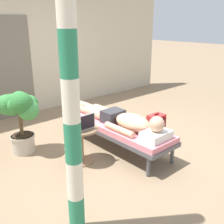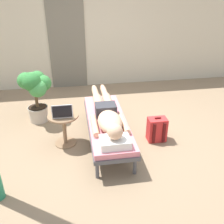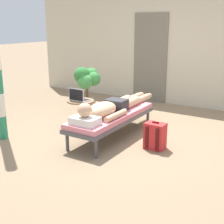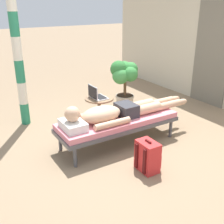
# 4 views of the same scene
# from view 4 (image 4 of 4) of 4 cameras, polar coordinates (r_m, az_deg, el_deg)

# --- Properties ---
(ground_plane) EXTENTS (40.00, 40.00, 0.00)m
(ground_plane) POSITION_cam_4_polar(r_m,az_deg,el_deg) (4.27, 3.03, -6.66)
(ground_plane) COLOR #8C7256
(house_door_panel) EXTENTS (0.84, 0.03, 2.04)m
(house_door_panel) POSITION_cam_4_polar(r_m,az_deg,el_deg) (6.06, 19.60, 10.95)
(house_door_panel) COLOR #6D6759
(house_door_panel) RESTS_ON ground
(lounge_chair) EXTENTS (0.61, 1.85, 0.42)m
(lounge_chair) POSITION_cam_4_polar(r_m,az_deg,el_deg) (4.16, 1.25, -2.13)
(lounge_chair) COLOR #4C4C51
(lounge_chair) RESTS_ON ground
(person_reclining) EXTENTS (0.53, 2.17, 0.32)m
(person_reclining) POSITION_cam_4_polar(r_m,az_deg,el_deg) (4.08, 0.74, -0.07)
(person_reclining) COLOR white
(person_reclining) RESTS_ON lounge_chair
(side_table) EXTENTS (0.48, 0.48, 0.52)m
(side_table) POSITION_cam_4_polar(r_m,az_deg,el_deg) (4.73, -2.60, 0.98)
(side_table) COLOR #8C6B4C
(side_table) RESTS_ON ground
(laptop) EXTENTS (0.31, 0.24, 0.23)m
(laptop) POSITION_cam_4_polar(r_m,az_deg,el_deg) (4.63, -3.20, 3.48)
(laptop) COLOR silver
(laptop) RESTS_ON side_table
(backpack) EXTENTS (0.30, 0.26, 0.42)m
(backpack) POSITION_cam_4_polar(r_m,az_deg,el_deg) (3.61, 7.29, -8.97)
(backpack) COLOR red
(backpack) RESTS_ON ground
(potted_plant) EXTENTS (0.60, 0.58, 0.98)m
(potted_plant) POSITION_cam_4_polar(r_m,az_deg,el_deg) (5.46, 2.61, 7.20)
(potted_plant) COLOR #BFB29E
(potted_plant) RESTS_ON ground
(porch_post) EXTENTS (0.15, 0.15, 2.63)m
(porch_post) POSITION_cam_4_polar(r_m,az_deg,el_deg) (4.85, -18.79, 12.15)
(porch_post) COLOR #267F59
(porch_post) RESTS_ON ground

